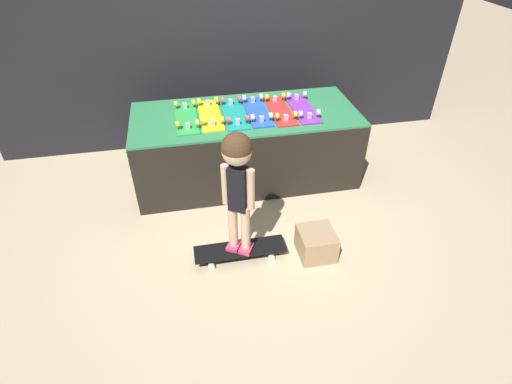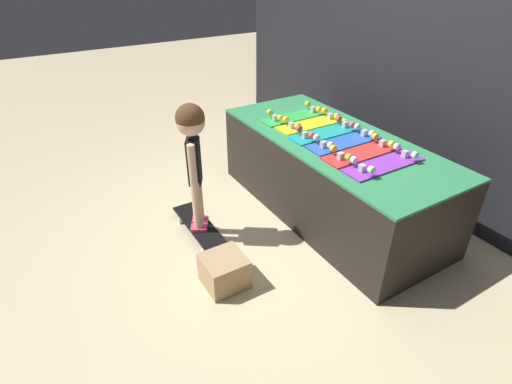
# 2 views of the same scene
# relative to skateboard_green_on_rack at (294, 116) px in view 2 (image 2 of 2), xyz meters

# --- Properties ---
(ground_plane) EXTENTS (16.00, 16.00, 0.00)m
(ground_plane) POSITION_rel_skateboard_green_on_rack_xyz_m (0.55, -0.51, -0.72)
(ground_plane) COLOR beige
(back_wall) EXTENTS (5.18, 0.10, 2.59)m
(back_wall) POSITION_rel_skateboard_green_on_rack_xyz_m (0.55, 0.87, 0.57)
(back_wall) COLOR black
(back_wall) RESTS_ON ground_plane
(display_rack) EXTENTS (2.14, 0.92, 0.71)m
(display_rack) POSITION_rel_skateboard_green_on_rack_xyz_m (0.55, 0.01, -0.37)
(display_rack) COLOR black
(display_rack) RESTS_ON ground_plane
(skateboard_green_on_rack) EXTENTS (0.20, 0.65, 0.09)m
(skateboard_green_on_rack) POSITION_rel_skateboard_green_on_rack_xyz_m (0.00, 0.00, 0.00)
(skateboard_green_on_rack) COLOR green
(skateboard_green_on_rack) RESTS_ON display_rack
(skateboard_yellow_on_rack) EXTENTS (0.20, 0.65, 0.09)m
(skateboard_yellow_on_rack) POSITION_rel_skateboard_green_on_rack_xyz_m (0.22, 0.02, 0.00)
(skateboard_yellow_on_rack) COLOR yellow
(skateboard_yellow_on_rack) RESTS_ON display_rack
(skateboard_teal_on_rack) EXTENTS (0.20, 0.65, 0.09)m
(skateboard_teal_on_rack) POSITION_rel_skateboard_green_on_rack_xyz_m (0.44, 0.00, 0.00)
(skateboard_teal_on_rack) COLOR teal
(skateboard_teal_on_rack) RESTS_ON display_rack
(skateboard_blue_on_rack) EXTENTS (0.20, 0.65, 0.09)m
(skateboard_blue_on_rack) POSITION_rel_skateboard_green_on_rack_xyz_m (0.66, 0.01, 0.00)
(skateboard_blue_on_rack) COLOR blue
(skateboard_blue_on_rack) RESTS_ON display_rack
(skateboard_red_on_rack) EXTENTS (0.20, 0.65, 0.09)m
(skateboard_red_on_rack) POSITION_rel_skateboard_green_on_rack_xyz_m (0.88, -0.01, 0.00)
(skateboard_red_on_rack) COLOR red
(skateboard_red_on_rack) RESTS_ON display_rack
(skateboard_purple_on_rack) EXTENTS (0.20, 0.65, 0.09)m
(skateboard_purple_on_rack) POSITION_rel_skateboard_green_on_rack_xyz_m (1.11, -0.01, 0.00)
(skateboard_purple_on_rack) COLOR purple
(skateboard_purple_on_rack) RESTS_ON display_rack
(skateboard_on_floor) EXTENTS (0.74, 0.19, 0.09)m
(skateboard_on_floor) POSITION_rel_skateboard_green_on_rack_xyz_m (0.30, -1.13, -0.65)
(skateboard_on_floor) COLOR black
(skateboard_on_floor) RESTS_ON ground_plane
(child) EXTENTS (0.24, 0.21, 1.04)m
(child) POSITION_rel_skateboard_green_on_rack_xyz_m (0.30, -1.13, 0.09)
(child) COLOR #E03D6B
(child) RESTS_ON skateboard_on_floor
(storage_box) EXTENTS (0.28, 0.29, 0.23)m
(storage_box) POSITION_rel_skateboard_green_on_rack_xyz_m (0.91, -1.22, -0.61)
(storage_box) COLOR tan
(storage_box) RESTS_ON ground_plane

